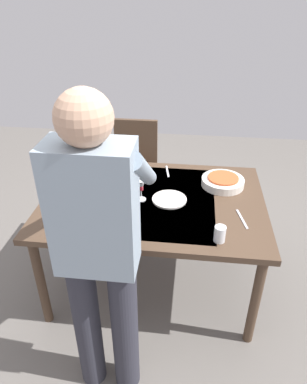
{
  "coord_description": "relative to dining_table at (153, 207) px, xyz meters",
  "views": [
    {
      "loc": [
        -0.24,
        1.99,
        2.0
      ],
      "look_at": [
        0.0,
        0.0,
        0.79
      ],
      "focal_mm": 32.97,
      "sensor_mm": 36.0,
      "label": 1
    }
  ],
  "objects": [
    {
      "name": "wine_glass_left",
      "position": [
        0.08,
        0.03,
        0.17
      ],
      "size": [
        0.07,
        0.07,
        0.15
      ],
      "color": "white",
      "rests_on": "dining_table"
    },
    {
      "name": "serving_bowl_pasta",
      "position": [
        -0.47,
        -0.23,
        0.1
      ],
      "size": [
        0.3,
        0.3,
        0.07
      ],
      "color": "white",
      "rests_on": "dining_table"
    },
    {
      "name": "dinner_plate_far",
      "position": [
        -0.11,
        0.01,
        0.07
      ],
      "size": [
        0.23,
        0.23,
        0.01
      ],
      "primitive_type": "cylinder",
      "color": "white",
      "rests_on": "dining_table"
    },
    {
      "name": "water_cup_near_right",
      "position": [
        0.47,
        0.22,
        0.12
      ],
      "size": [
        0.08,
        0.08,
        0.09
      ],
      "primitive_type": "cylinder",
      "color": "silver",
      "rests_on": "dining_table"
    },
    {
      "name": "side_bowl_bread",
      "position": [
        0.6,
        -0.31,
        0.1
      ],
      "size": [
        0.16,
        0.16,
        0.07
      ],
      "color": "white",
      "rests_on": "dining_table"
    },
    {
      "name": "table_fork",
      "position": [
        -0.06,
        -0.39,
        0.07
      ],
      "size": [
        0.04,
        0.18,
        0.0
      ],
      "primitive_type": "cube",
      "rotation": [
        0.0,
        0.0,
        0.17
      ],
      "color": "silver",
      "rests_on": "dining_table"
    },
    {
      "name": "side_bowl_salad",
      "position": [
        0.32,
        0.13,
        0.1
      ],
      "size": [
        0.18,
        0.18,
        0.07
      ],
      "color": "white",
      "rests_on": "dining_table"
    },
    {
      "name": "wine_bottle",
      "position": [
        0.09,
        0.4,
        0.18
      ],
      "size": [
        0.07,
        0.07,
        0.3
      ],
      "color": "black",
      "rests_on": "dining_table"
    },
    {
      "name": "dining_table",
      "position": [
        0.0,
        0.0,
        0.0
      ],
      "size": [
        1.48,
        1.07,
        0.74
      ],
      "color": "#4C3828",
      "rests_on": "ground_plane"
    },
    {
      "name": "ground_plane",
      "position": [
        0.0,
        0.0,
        -0.67
      ],
      "size": [
        6.0,
        6.0,
        0.0
      ],
      "primitive_type": "plane",
      "color": "#66605B"
    },
    {
      "name": "table_knife",
      "position": [
        -0.57,
        0.18,
        0.07
      ],
      "size": [
        0.06,
        0.2,
        0.0
      ],
      "primitive_type": "cube",
      "rotation": [
        0.0,
        0.0,
        0.23
      ],
      "color": "silver",
      "rests_on": "dining_table"
    },
    {
      "name": "dinner_plate_near",
      "position": [
        0.33,
        -0.29,
        0.07
      ],
      "size": [
        0.23,
        0.23,
        0.01
      ],
      "primitive_type": "cylinder",
      "color": "white",
      "rests_on": "dining_table"
    },
    {
      "name": "water_cup_far_left",
      "position": [
        -0.42,
        0.4,
        0.12
      ],
      "size": [
        0.07,
        0.07,
        0.1
      ],
      "primitive_type": "cylinder",
      "color": "silver",
      "rests_on": "dining_table"
    },
    {
      "name": "chair_near",
      "position": [
        0.28,
        -0.91,
        -0.14
      ],
      "size": [
        0.4,
        0.4,
        0.91
      ],
      "color": "#352114",
      "rests_on": "ground_plane"
    },
    {
      "name": "person_server",
      "position": [
        0.15,
        0.79,
        0.29
      ],
      "size": [
        0.42,
        0.61,
        1.69
      ],
      "color": "#2D2D38",
      "rests_on": "ground_plane"
    },
    {
      "name": "water_cup_near_left",
      "position": [
        0.53,
        0.35,
        0.12
      ],
      "size": [
        0.08,
        0.08,
        0.1
      ],
      "primitive_type": "cylinder",
      "color": "silver",
      "rests_on": "dining_table"
    }
  ]
}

